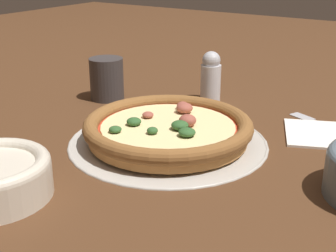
% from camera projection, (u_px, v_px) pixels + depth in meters
% --- Properties ---
extents(ground_plane, '(3.00, 3.00, 0.00)m').
position_uv_depth(ground_plane, '(168.00, 143.00, 0.76)').
color(ground_plane, '#4C2D19').
extents(pizza_tray, '(0.32, 0.32, 0.01)m').
position_uv_depth(pizza_tray, '(168.00, 141.00, 0.76)').
color(pizza_tray, '#B7B2A8').
rests_on(pizza_tray, ground_plane).
extents(pizza, '(0.27, 0.27, 0.04)m').
position_uv_depth(pizza, '(168.00, 128.00, 0.75)').
color(pizza, '#BC7F42').
rests_on(pizza, pizza_tray).
extents(drinking_cup, '(0.07, 0.07, 0.09)m').
position_uv_depth(drinking_cup, '(107.00, 79.00, 0.97)').
color(drinking_cup, '#383333').
rests_on(drinking_cup, ground_plane).
extents(napkin, '(0.16, 0.16, 0.01)m').
position_uv_depth(napkin, '(323.00, 133.00, 0.79)').
color(napkin, white).
rests_on(napkin, ground_plane).
extents(fork, '(0.18, 0.09, 0.00)m').
position_uv_depth(fork, '(327.00, 126.00, 0.83)').
color(fork, '#B7B7BC').
rests_on(fork, ground_plane).
extents(pepper_shaker, '(0.04, 0.04, 0.10)m').
position_uv_depth(pepper_shaker, '(211.00, 77.00, 0.95)').
color(pepper_shaker, silver).
rests_on(pepper_shaker, ground_plane).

